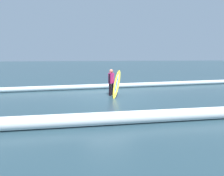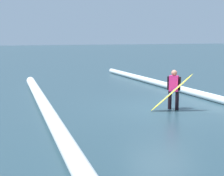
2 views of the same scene
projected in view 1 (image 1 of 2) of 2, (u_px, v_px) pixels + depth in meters
ground_plane at (108, 97)px, 10.66m from camera, size 156.57×156.57×0.00m
surfer at (111, 81)px, 10.93m from camera, size 0.37×0.43×1.52m
surfboard at (117, 84)px, 10.77m from camera, size 0.86×1.53×1.45m
wave_crest_foreground at (99, 86)px, 13.30m from camera, size 24.15×2.11×0.32m
wave_crest_midground at (188, 114)px, 6.73m from camera, size 20.75×0.56×0.44m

